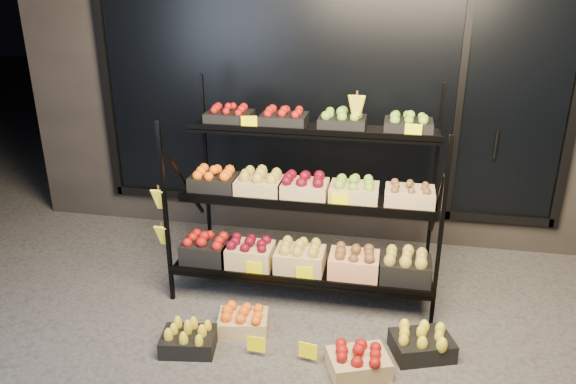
% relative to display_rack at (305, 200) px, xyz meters
% --- Properties ---
extents(ground, '(24.00, 24.00, 0.00)m').
position_rel_display_rack_xyz_m(ground, '(0.01, -0.60, -0.79)').
color(ground, '#514F4C').
rests_on(ground, ground).
extents(building, '(6.00, 2.08, 3.50)m').
position_rel_display_rack_xyz_m(building, '(0.01, 1.99, 0.96)').
color(building, '#2D2826').
rests_on(building, ground).
extents(display_rack, '(2.18, 1.02, 1.71)m').
position_rel_display_rack_xyz_m(display_rack, '(0.00, 0.00, 0.00)').
color(display_rack, black).
rests_on(display_rack, ground).
extents(tag_floor_a, '(0.13, 0.01, 0.12)m').
position_rel_display_rack_xyz_m(tag_floor_a, '(-0.17, -1.00, -0.73)').
color(tag_floor_a, '#FFF500').
rests_on(tag_floor_a, ground).
extents(tag_floor_b, '(0.13, 0.01, 0.12)m').
position_rel_display_rack_xyz_m(tag_floor_b, '(0.19, -1.00, -0.73)').
color(tag_floor_b, '#FFF500').
rests_on(tag_floor_b, ground).
extents(floor_crate_left, '(0.40, 0.32, 0.19)m').
position_rel_display_rack_xyz_m(floor_crate_left, '(-0.34, -0.72, -0.70)').
color(floor_crate_left, tan).
rests_on(floor_crate_left, ground).
extents(floor_crate_midleft, '(0.41, 0.33, 0.19)m').
position_rel_display_rack_xyz_m(floor_crate_midleft, '(-0.66, -1.02, -0.70)').
color(floor_crate_midleft, black).
rests_on(floor_crate_midleft, ground).
extents(floor_crate_midright, '(0.46, 0.40, 0.20)m').
position_rel_display_rack_xyz_m(floor_crate_midright, '(0.54, -1.03, -0.70)').
color(floor_crate_midright, tan).
rests_on(floor_crate_midright, ground).
extents(floor_crate_right, '(0.48, 0.42, 0.20)m').
position_rel_display_rack_xyz_m(floor_crate_right, '(0.96, -0.75, -0.69)').
color(floor_crate_right, black).
rests_on(floor_crate_right, ground).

